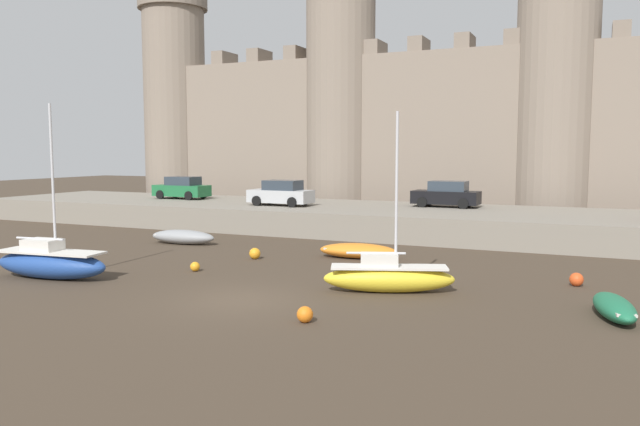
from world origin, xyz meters
TOP-DOWN VIEW (x-y plane):
  - ground_plane at (0.00, 0.00)m, footprint 160.00×160.00m
  - quay_road at (0.00, 19.04)m, footprint 59.92×10.00m
  - castle at (-0.00, 28.71)m, footprint 53.97×6.05m
  - sailboat_midflat_right at (4.19, 3.18)m, footprint 4.72×2.69m
  - sailboat_foreground_centre at (-8.58, 0.11)m, footprint 5.05×1.96m
  - rowboat_foreground_left at (0.76, 9.32)m, footprint 3.79×1.90m
  - rowboat_near_channel_left at (-9.33, 9.64)m, footprint 3.78×1.44m
  - rowboat_near_channel_right at (11.39, 2.61)m, footprint 1.65×3.17m
  - mooring_buoy_near_channel at (3.18, -1.55)m, footprint 0.48×0.48m
  - mooring_buoy_mid_mud at (-4.28, 3.58)m, footprint 0.40×0.40m
  - mooring_buoy_off_centre at (10.23, 6.92)m, footprint 0.50×0.50m
  - mooring_buoy_near_shore at (-3.49, 7.15)m, footprint 0.52×0.52m
  - car_quay_centre_west at (2.26, 21.02)m, footprint 4.14×1.95m
  - car_quay_east at (-16.84, 19.83)m, footprint 4.14×1.95m
  - car_quay_centre_east at (-7.62, 17.76)m, footprint 4.14×1.95m

SIDE VIEW (x-z plane):
  - ground_plane at x=0.00m, z-range 0.00..0.00m
  - mooring_buoy_mid_mud at x=-4.28m, z-range 0.00..0.40m
  - mooring_buoy_near_channel at x=3.18m, z-range 0.00..0.48m
  - mooring_buoy_off_centre at x=10.23m, z-range 0.00..0.50m
  - mooring_buoy_near_shore at x=-3.49m, z-range 0.00..0.52m
  - rowboat_near_channel_right at x=11.39m, z-range 0.02..0.68m
  - rowboat_foreground_left at x=0.76m, z-range 0.02..0.70m
  - rowboat_near_channel_left at x=-9.33m, z-range 0.02..0.78m
  - sailboat_midflat_right at x=4.19m, z-range -2.59..3.74m
  - sailboat_foreground_centre at x=-8.58m, z-range -2.74..4.02m
  - quay_road at x=0.00m, z-range 0.00..1.47m
  - car_quay_centre_west at x=2.26m, z-range 1.44..3.06m
  - car_quay_east at x=-16.84m, z-range 1.44..3.06m
  - car_quay_centre_east at x=-7.62m, z-range 1.44..3.06m
  - castle at x=0.00m, z-range -2.72..18.62m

